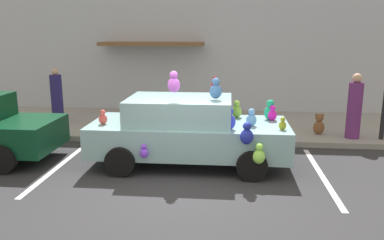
{
  "coord_description": "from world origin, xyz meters",
  "views": [
    {
      "loc": [
        0.84,
        -7.11,
        3.02
      ],
      "look_at": [
        -0.04,
        2.06,
        0.9
      ],
      "focal_mm": 36.72,
      "sensor_mm": 36.0,
      "label": 1
    }
  ],
  "objects_px": {
    "plush_covered_car": "(188,130)",
    "teddy_bear_on_sidewalk": "(319,125)",
    "pedestrian_near_shopfront": "(57,98)",
    "pedestrian_walking_past": "(354,109)"
  },
  "relations": [
    {
      "from": "plush_covered_car",
      "to": "teddy_bear_on_sidewalk",
      "type": "xyz_separation_m",
      "value": [
        3.45,
        2.42,
        -0.38
      ]
    },
    {
      "from": "plush_covered_car",
      "to": "pedestrian_near_shopfront",
      "type": "height_order",
      "value": "plush_covered_car"
    },
    {
      "from": "plush_covered_car",
      "to": "pedestrian_near_shopfront",
      "type": "relative_size",
      "value": 2.58
    },
    {
      "from": "teddy_bear_on_sidewalk",
      "to": "pedestrian_walking_past",
      "type": "relative_size",
      "value": 0.34
    },
    {
      "from": "teddy_bear_on_sidewalk",
      "to": "pedestrian_walking_past",
      "type": "bearing_deg",
      "value": -20.29
    },
    {
      "from": "teddy_bear_on_sidewalk",
      "to": "pedestrian_near_shopfront",
      "type": "xyz_separation_m",
      "value": [
        -7.9,
        0.68,
        0.52
      ]
    },
    {
      "from": "teddy_bear_on_sidewalk",
      "to": "plush_covered_car",
      "type": "bearing_deg",
      "value": -145.02
    },
    {
      "from": "pedestrian_walking_past",
      "to": "teddy_bear_on_sidewalk",
      "type": "bearing_deg",
      "value": 159.71
    },
    {
      "from": "teddy_bear_on_sidewalk",
      "to": "pedestrian_near_shopfront",
      "type": "height_order",
      "value": "pedestrian_near_shopfront"
    },
    {
      "from": "plush_covered_car",
      "to": "pedestrian_near_shopfront",
      "type": "distance_m",
      "value": 5.42
    }
  ]
}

